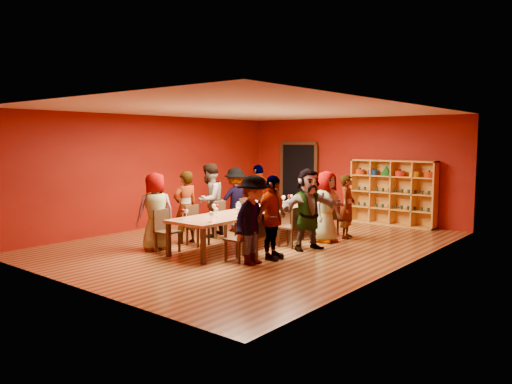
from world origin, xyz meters
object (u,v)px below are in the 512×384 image
chair_person_right_2 (293,225)px  wine_bottle (307,198)px  chair_person_right_1 (259,232)px  person_right_2 (308,209)px  chair_person_left_1 (195,223)px  person_left_3 (236,200)px  chair_person_left_4 (269,210)px  person_left_2 (210,200)px  person_right_1 (272,218)px  chair_person_left_3 (248,214)px  person_left_4 (259,196)px  chair_person_right_0 (241,236)px  spittoon_bowl (259,207)px  person_right_3 (326,207)px  person_left_0 (155,211)px  chair_person_left_0 (165,228)px  tasting_table (256,213)px  person_left_1 (186,207)px  chair_person_right_3 (316,219)px  chair_person_left_2 (223,218)px  shelving_unit (393,190)px  chair_person_right_4 (331,216)px  person_right_4 (347,207)px  person_right_0 (254,220)px

chair_person_right_2 → wine_bottle: size_ratio=2.57×
chair_person_right_1 → person_right_2: bearing=71.7°
chair_person_left_1 → person_left_3: bearing=102.8°
chair_person_left_4 → person_left_2: bearing=-103.6°
chair_person_right_2 → person_right_1: bearing=-74.4°
person_right_2 → chair_person_left_3: bearing=97.4°
person_left_4 → chair_person_right_0: person_left_4 is taller
spittoon_bowl → person_right_1: bearing=-42.6°
person_right_3 → chair_person_left_1: bearing=139.3°
chair_person_right_2 → person_right_3: bearing=73.4°
person_left_0 → person_right_2: bearing=150.5°
chair_person_right_1 → chair_person_left_0: bearing=-154.2°
person_left_0 → chair_person_left_1: bearing=-177.6°
tasting_table → chair_person_left_3: (-0.91, 0.83, -0.20)m
person_left_3 → person_right_1: (2.58, -1.85, 0.01)m
person_left_3 → person_right_1: bearing=79.1°
person_left_1 → chair_person_left_3: size_ratio=1.86×
person_left_2 → chair_person_right_0: person_left_2 is taller
chair_person_left_0 → person_left_4: person_left_4 is taller
chair_person_left_4 → person_right_1: (2.16, -2.72, 0.33)m
person_left_2 → person_right_1: bearing=55.7°
person_left_4 → chair_person_right_1: (2.17, -2.72, -0.35)m
tasting_table → chair_person_right_2: bearing=11.3°
chair_person_right_3 → person_right_3: (0.28, -0.00, 0.32)m
chair_person_left_0 → chair_person_left_4: size_ratio=1.00×
person_left_1 → person_right_1: size_ratio=1.00×
chair_person_left_3 → person_right_3: size_ratio=0.54×
chair_person_right_1 → person_right_2: 1.32m
chair_person_right_1 → person_right_2: person_right_2 is taller
chair_person_left_0 → person_left_3: bearing=98.8°
chair_person_left_2 → person_left_3: (-0.42, 0.94, 0.32)m
shelving_unit → wine_bottle: (-1.22, -2.46, -0.10)m
chair_person_left_1 → chair_person_right_2: (1.82, 1.20, 0.00)m
chair_person_right_4 → person_right_4: (0.44, -0.00, 0.27)m
chair_person_left_4 → person_right_0: person_right_0 is taller
person_left_2 → wine_bottle: (1.53, 1.97, -0.01)m
chair_person_left_2 → chair_person_left_0: bearing=-90.0°
chair_person_left_2 → spittoon_bowl: (0.96, 0.19, 0.33)m
shelving_unit → person_right_2: (-0.09, -4.14, -0.11)m
shelving_unit → spittoon_bowl: (-1.35, -4.24, -0.16)m
person_right_2 → person_right_4: size_ratio=1.15×
tasting_table → person_left_2: size_ratio=2.52×
person_right_0 → spittoon_bowl: person_right_0 is taller
tasting_table → chair_person_right_2: 0.95m
person_left_0 → chair_person_left_2: (0.29, 1.79, -0.33)m
person_left_0 → chair_person_right_2: 2.99m
person_right_3 → wine_bottle: bearing=57.7°
person_left_4 → tasting_table: bearing=48.1°
chair_person_left_4 → spittoon_bowl: (0.96, -1.62, 0.33)m
wine_bottle → chair_person_right_1: bearing=-75.8°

